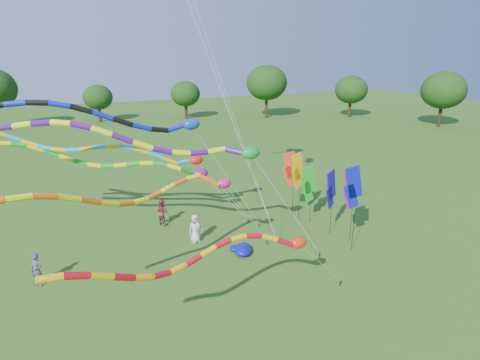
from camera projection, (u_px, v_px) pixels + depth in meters
name	position (u px, v px, depth m)	size (l,w,h in m)	color
ground	(272.00, 290.00, 19.35)	(160.00, 160.00, 0.00)	#2D5717
tree_ring	(273.00, 186.00, 17.82)	(121.54, 120.47, 9.61)	#382314
tube_kite_red	(223.00, 253.00, 15.06)	(12.48, 2.89, 5.75)	black
tube_kite_orange	(149.00, 191.00, 17.02)	(13.54, 5.66, 7.25)	black
tube_kite_purple	(154.00, 142.00, 19.32)	(15.67, 5.17, 8.68)	black
tube_kite_blue	(92.00, 117.00, 20.65)	(17.83, 1.86, 9.65)	black
tube_kite_cyan	(122.00, 152.00, 24.56)	(14.42, 4.69, 7.17)	black
tube_kite_green	(130.00, 164.00, 24.86)	(14.06, 4.79, 6.54)	black
banner_pole_red	(290.00, 169.00, 27.11)	(1.10, 0.54, 4.65)	black
banner_pole_blue_a	(331.00, 189.00, 24.24)	(1.09, 0.55, 4.29)	black
banner_pole_green	(309.00, 184.00, 26.12)	(1.16, 0.09, 3.99)	black
banner_pole_orange	(298.00, 171.00, 26.25)	(1.15, 0.32, 4.79)	black
banner_pole_blue_b	(353.00, 187.00, 22.00)	(1.15, 0.30, 5.14)	black
banner_pole_magenta_b	(351.00, 190.00, 23.35)	(1.16, 0.08, 4.58)	black
blue_nylon_heap	(241.00, 252.00, 22.52)	(1.76, 1.62, 0.54)	#0C0F9C
person_a	(195.00, 228.00, 24.04)	(0.85, 0.55, 1.74)	beige
person_b	(37.00, 270.00, 19.51)	(0.63, 0.41, 1.73)	#42465D
person_c	(162.00, 212.00, 26.45)	(0.86, 0.67, 1.77)	maroon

